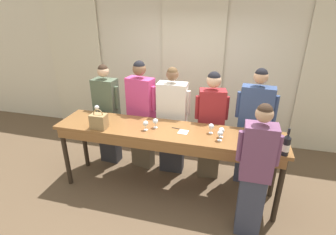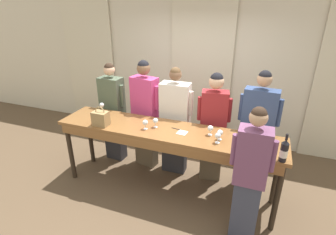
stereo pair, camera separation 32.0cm
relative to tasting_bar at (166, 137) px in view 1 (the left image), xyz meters
name	(u,v)px [view 1 (the left image)]	position (x,y,z in m)	size (l,w,h in m)	color
ground_plane	(167,189)	(0.00, 0.03, -0.91)	(18.00, 18.00, 0.00)	brown
wall_back	(192,70)	(0.00, 1.94, 0.49)	(12.00, 0.06, 2.80)	beige
curtain_panel_left	(77,66)	(-2.52, 1.88, 0.43)	(1.18, 0.03, 2.69)	beige
curtain_panel_center	(192,73)	(0.00, 1.88, 0.43)	(1.18, 0.03, 2.69)	beige
tasting_bar	(166,137)	(0.00, 0.00, 0.00)	(3.16, 0.66, 1.02)	brown
wine_bottle	(286,145)	(1.47, -0.25, 0.23)	(0.09, 0.09, 0.33)	black
handbag	(99,121)	(-0.91, -0.17, 0.21)	(0.22, 0.15, 0.28)	#997A4C
wine_glass_front_left	(146,124)	(-0.27, -0.06, 0.20)	(0.07, 0.07, 0.14)	white
wine_glass_front_mid	(97,108)	(-1.20, 0.29, 0.20)	(0.07, 0.07, 0.14)	white
wine_glass_front_right	(211,127)	(0.60, 0.08, 0.20)	(0.07, 0.07, 0.14)	white
wine_glass_center_left	(155,121)	(-0.16, 0.04, 0.20)	(0.07, 0.07, 0.14)	white
wine_glass_center_mid	(221,130)	(0.74, -0.01, 0.20)	(0.07, 0.07, 0.14)	white
wine_glass_center_right	(220,134)	(0.73, -0.10, 0.20)	(0.07, 0.07, 0.14)	white
napkin	(183,132)	(0.24, 0.01, 0.11)	(0.14, 0.14, 0.00)	white
pen	(176,128)	(0.12, 0.08, 0.11)	(0.13, 0.03, 0.01)	black
guest_olive_jacket	(107,115)	(-1.18, 0.56, -0.02)	(0.50, 0.26, 1.73)	#28282D
guest_pink_top	(141,115)	(-0.57, 0.56, 0.04)	(0.54, 0.29, 1.82)	brown
guest_cream_sweater	(172,122)	(-0.06, 0.56, -0.02)	(0.56, 0.25, 1.76)	#28282D
guest_striped_shirt	(211,125)	(0.55, 0.56, 0.00)	(0.50, 0.28, 1.73)	brown
guest_navy_coat	(253,128)	(1.17, 0.56, 0.03)	(0.57, 0.24, 1.82)	#383D51
host_pouring	(255,172)	(1.16, -0.48, -0.03)	(0.45, 0.23, 1.70)	#383D51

